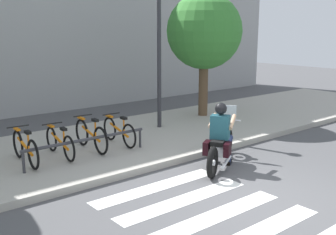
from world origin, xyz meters
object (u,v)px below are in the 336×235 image
Objects in this scene: bicycle_0 at (25,148)px; bicycle_2 at (91,135)px; bike_rack at (87,141)px; motorcycle at (221,145)px; bicycle_1 at (60,142)px; bicycle_3 at (119,131)px; street_lamp at (159,39)px; rider at (221,130)px; tree_near_rack at (204,32)px.

bicycle_2 is at bearing -0.02° from bicycle_0.
bicycle_2 is 0.68m from bike_rack.
bicycle_1 is (-2.68, 2.45, 0.02)m from motorcycle.
bicycle_0 is 1.04× the size of bicycle_3.
street_lamp is at bearing 16.63° from bicycle_2.
motorcycle is 3.63m from bicycle_1.
bicycle_1 is (0.79, 0.00, -0.02)m from bicycle_0.
bicycle_2 is 0.55× the size of bike_rack.
bicycle_3 is 3.04m from street_lamp.
rider is at bearing -151.13° from motorcycle.
bicycle_2 is at bearing -0.12° from bicycle_1.
motorcycle is 0.49× the size of tree_near_rack.
bicycle_0 is 1.02× the size of bicycle_1.
street_lamp is at bearing 75.86° from motorcycle.
rider is at bearing -40.99° from bike_rack.
bicycle_0 is at bearing 154.96° from bike_rack.
bicycle_2 is 3.58m from street_lamp.
tree_near_rack is (5.67, 1.21, 2.40)m from bicycle_1.
bicycle_3 is at bearing -0.03° from bicycle_1.
motorcycle reaches higher than bike_rack.
rider is 3.10m from bicycle_2.
tree_near_rack is (6.46, 1.21, 2.38)m from bicycle_0.
bicycle_0 is 0.39× the size of tree_near_rack.
bicycle_2 reaches higher than bike_rack.
bike_rack is (-2.29, 1.89, 0.09)m from motorcycle.
bicycle_2 is 0.79m from bicycle_3.
rider is 5.22m from tree_near_rack.
motorcycle is 2.69m from bicycle_3.
bicycle_1 is at bearing 179.88° from bicycle_2.
tree_near_rack is (4.09, 1.21, 2.40)m from bicycle_3.
street_lamp is 1.08× the size of tree_near_rack.
bike_rack is (-0.40, -0.55, 0.04)m from bicycle_2.
bicycle_0 is 0.55× the size of bike_rack.
rider is 0.32× the size of street_lamp.
bicycle_0 is 1.58m from bicycle_2.
bicycle_1 is 1.58m from bicycle_3.
bicycle_1 is at bearing 179.97° from bicycle_3.
motorcycle is 0.45× the size of street_lamp.
bicycle_2 reaches higher than bicycle_3.
motorcycle is 2.97m from bike_rack.
tree_near_rack is at bearing 10.45° from street_lamp.
bicycle_0 is at bearing -179.99° from bicycle_3.
bicycle_1 is 0.36× the size of street_lamp.
bicycle_2 is (-1.83, 2.48, -0.32)m from rider.
tree_near_rack is at bearing 10.60° from bicycle_0.
rider reaches higher than bicycle_0.
motorcycle is 1.40× the size of rider.
bicycle_1 is 0.54× the size of bike_rack.
street_lamp is 2.21m from tree_near_rack.
motorcycle reaches higher than bicycle_2.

